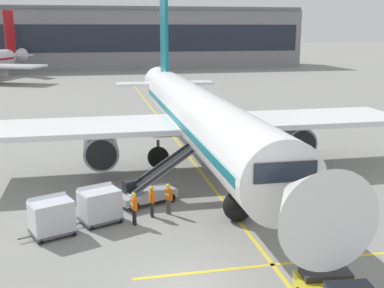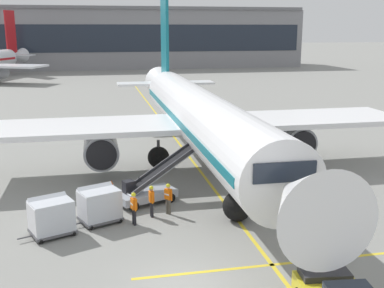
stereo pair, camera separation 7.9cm
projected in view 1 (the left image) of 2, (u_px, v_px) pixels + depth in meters
ground_plane at (181, 286)px, 18.85m from camera, size 600.00×600.00×0.00m
parked_airplane at (198, 117)px, 33.59m from camera, size 30.01×39.61×13.67m
belt_loader at (150, 188)px, 27.70m from camera, size 5.31×3.18×3.16m
baggage_cart_lead at (99, 204)px, 24.81m from camera, size 2.81×2.24×1.91m
baggage_cart_second at (51, 216)px, 23.26m from camera, size 2.81×2.24×1.91m
ground_crew_by_loader at (134, 206)px, 24.46m from camera, size 0.34×0.55×1.74m
ground_crew_by_carts at (168, 197)px, 25.88m from camera, size 0.42×0.47×1.74m
ground_crew_marshaller at (152, 199)px, 25.51m from camera, size 0.28×0.57×1.74m
safety_cone_engine_keepout at (109, 187)px, 29.62m from camera, size 0.56×0.56×0.64m
safety_cone_wingtip at (112, 186)px, 29.65m from camera, size 0.63×0.63×0.72m
apron_guidance_line_lead_in at (200, 171)px, 33.83m from camera, size 0.20×110.00×0.01m
apron_guidance_line_stop_bar at (272, 265)px, 20.50m from camera, size 12.00×0.20×0.01m
terminal_building at (112, 38)px, 121.70m from camera, size 95.48×17.58×14.97m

